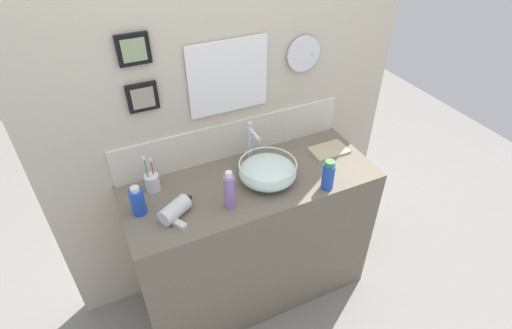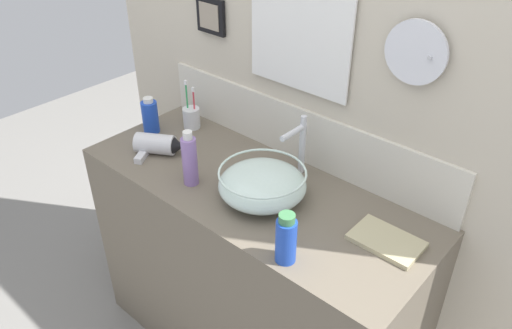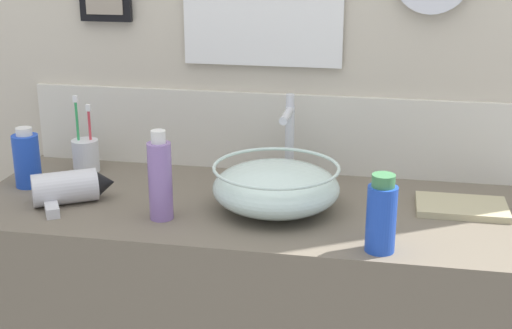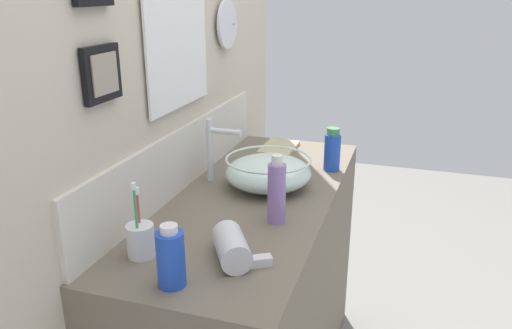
% 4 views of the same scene
% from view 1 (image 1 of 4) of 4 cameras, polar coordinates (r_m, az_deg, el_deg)
% --- Properties ---
extents(ground_plane, '(6.00, 6.00, 0.00)m').
position_cam_1_polar(ground_plane, '(2.72, -0.45, -16.86)').
color(ground_plane, gray).
extents(vanity_counter, '(1.33, 0.52, 0.89)m').
position_cam_1_polar(vanity_counter, '(2.37, -0.50, -10.61)').
color(vanity_counter, '#6B6051').
rests_on(vanity_counter, ground).
extents(back_panel, '(2.00, 0.10, 2.38)m').
position_cam_1_polar(back_panel, '(2.12, -3.96, 8.49)').
color(back_panel, beige).
rests_on(back_panel, ground).
extents(glass_bowl_sink, '(0.30, 0.30, 0.11)m').
position_cam_1_polar(glass_bowl_sink, '(2.03, 1.68, -0.98)').
color(glass_bowl_sink, silver).
rests_on(glass_bowl_sink, vanity_counter).
extents(faucet, '(0.02, 0.13, 0.23)m').
position_cam_1_polar(faucet, '(2.14, -0.69, 3.64)').
color(faucet, silver).
rests_on(faucet, vanity_counter).
extents(hair_drier, '(0.20, 0.20, 0.08)m').
position_cam_1_polar(hair_drier, '(1.89, -11.16, -6.19)').
color(hair_drier, silver).
rests_on(hair_drier, vanity_counter).
extents(toothbrush_cup, '(0.07, 0.07, 0.21)m').
position_cam_1_polar(toothbrush_cup, '(2.05, -14.60, -2.45)').
color(toothbrush_cup, silver).
rests_on(toothbrush_cup, vanity_counter).
extents(lotion_bottle, '(0.06, 0.06, 0.17)m').
position_cam_1_polar(lotion_bottle, '(2.01, 10.28, -1.55)').
color(lotion_bottle, blue).
rests_on(lotion_bottle, vanity_counter).
extents(soap_dispenser, '(0.05, 0.05, 0.21)m').
position_cam_1_polar(soap_dispenser, '(1.86, -3.79, -3.81)').
color(soap_dispenser, '#8C6BB2').
rests_on(soap_dispenser, vanity_counter).
extents(shampoo_bottle, '(0.07, 0.07, 0.15)m').
position_cam_1_polar(shampoo_bottle, '(1.92, -16.56, -5.04)').
color(shampoo_bottle, blue).
rests_on(shampoo_bottle, vanity_counter).
extents(hand_towel, '(0.21, 0.14, 0.02)m').
position_cam_1_polar(hand_towel, '(2.30, 10.37, 2.00)').
color(hand_towel, tan).
rests_on(hand_towel, vanity_counter).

